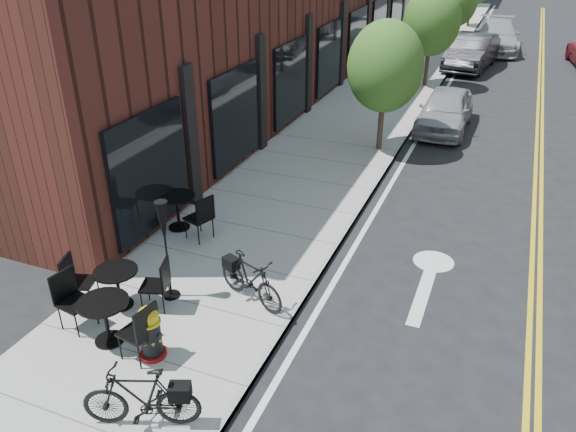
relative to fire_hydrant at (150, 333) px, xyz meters
The scene contains 16 objects.
ground 2.32m from the fire_hydrant, 40.05° to the left, with size 120.00×120.00×0.00m, color black.
sidewalk_near 11.46m from the fire_hydrant, 91.40° to the left, with size 4.00×70.00×0.12m, color #9E9B93.
building_near 16.43m from the fire_hydrant, 107.20° to the left, with size 5.00×28.00×7.00m, color #411D15.
tree_near_a 10.70m from the fire_hydrant, 83.88° to the left, with size 2.20×2.20×3.81m.
tree_near_b 18.60m from the fire_hydrant, 86.53° to the left, with size 2.30×2.30×3.98m.
tree_near_c 26.54m from the fire_hydrant, 87.58° to the left, with size 2.10×2.10×3.67m.
fire_hydrant is the anchor object (origin of this frame).
bicycle_left 1.40m from the fire_hydrant, 60.74° to the right, with size 0.46×1.64×0.99m, color black.
bicycle_right 2.08m from the fire_hydrant, 66.21° to the left, with size 0.45×1.60×0.96m, color black.
bistro_set_a 0.88m from the fire_hydrant, behind, with size 1.98×0.96×1.04m.
bistro_set_b 1.59m from the fire_hydrant, 145.44° to the left, with size 1.86×0.98×0.98m.
bistro_set_c 4.25m from the fire_hydrant, 116.27° to the left, with size 1.99×1.09×1.05m.
patio_umbrella 1.88m from the fire_hydrant, 112.30° to the left, with size 0.32×0.32×1.97m.
parked_car_a 13.60m from the fire_hydrant, 78.79° to the left, with size 1.60×3.99×1.36m, color #999BA0.
parked_car_b 22.88m from the fire_hydrant, 83.68° to the left, with size 1.68×4.81×1.58m, color black.
parked_car_c 27.65m from the fire_hydrant, 83.11° to the left, with size 2.20×5.42×1.57m, color #AAAAAE.
Camera 1 is at (2.91, -7.07, 6.36)m, focal length 35.00 mm.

